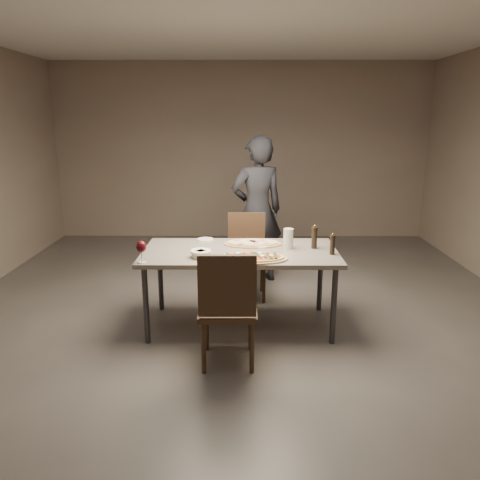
{
  "coord_description": "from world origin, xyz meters",
  "views": [
    {
      "loc": [
        0.02,
        -4.17,
        1.95
      ],
      "look_at": [
        0.0,
        0.0,
        0.85
      ],
      "focal_mm": 35.0,
      "sensor_mm": 36.0,
      "label": 1
    }
  ],
  "objects_px": {
    "bread_basket": "(201,253)",
    "diner": "(257,210)",
    "zucchini_pizza": "(252,257)",
    "ham_pizza": "(253,243)",
    "carafe": "(288,239)",
    "chair_near": "(228,303)",
    "chair_far": "(247,250)",
    "pepper_mill_left": "(314,237)",
    "dining_table": "(240,256)"
  },
  "relations": [
    {
      "from": "dining_table",
      "to": "zucchini_pizza",
      "type": "xyz_separation_m",
      "value": [
        0.11,
        -0.28,
        0.07
      ]
    },
    {
      "from": "pepper_mill_left",
      "to": "carafe",
      "type": "height_order",
      "value": "pepper_mill_left"
    },
    {
      "from": "pepper_mill_left",
      "to": "chair_near",
      "type": "xyz_separation_m",
      "value": [
        -0.79,
        -0.85,
        -0.31
      ]
    },
    {
      "from": "ham_pizza",
      "to": "bread_basket",
      "type": "distance_m",
      "value": 0.63
    },
    {
      "from": "carafe",
      "to": "pepper_mill_left",
      "type": "bearing_deg",
      "value": 1.71
    },
    {
      "from": "ham_pizza",
      "to": "dining_table",
      "type": "bearing_deg",
      "value": -126.44
    },
    {
      "from": "zucchini_pizza",
      "to": "chair_near",
      "type": "distance_m",
      "value": 0.58
    },
    {
      "from": "diner",
      "to": "chair_near",
      "type": "bearing_deg",
      "value": 65.11
    },
    {
      "from": "bread_basket",
      "to": "diner",
      "type": "xyz_separation_m",
      "value": [
        0.54,
        1.52,
        0.08
      ]
    },
    {
      "from": "carafe",
      "to": "chair_near",
      "type": "distance_m",
      "value": 1.05
    },
    {
      "from": "pepper_mill_left",
      "to": "carafe",
      "type": "distance_m",
      "value": 0.24
    },
    {
      "from": "ham_pizza",
      "to": "pepper_mill_left",
      "type": "bearing_deg",
      "value": -17.11
    },
    {
      "from": "bread_basket",
      "to": "diner",
      "type": "relative_size",
      "value": 0.11
    },
    {
      "from": "dining_table",
      "to": "zucchini_pizza",
      "type": "relative_size",
      "value": 2.91
    },
    {
      "from": "ham_pizza",
      "to": "pepper_mill_left",
      "type": "xyz_separation_m",
      "value": [
        0.57,
        -0.12,
        0.09
      ]
    },
    {
      "from": "diner",
      "to": "ham_pizza",
      "type": "bearing_deg",
      "value": 69.19
    },
    {
      "from": "bread_basket",
      "to": "carafe",
      "type": "relative_size",
      "value": 0.99
    },
    {
      "from": "zucchini_pizza",
      "to": "carafe",
      "type": "height_order",
      "value": "carafe"
    },
    {
      "from": "dining_table",
      "to": "chair_far",
      "type": "xyz_separation_m",
      "value": [
        0.07,
        0.81,
        -0.18
      ]
    },
    {
      "from": "zucchini_pizza",
      "to": "pepper_mill_left",
      "type": "relative_size",
      "value": 2.71
    },
    {
      "from": "dining_table",
      "to": "pepper_mill_left",
      "type": "xyz_separation_m",
      "value": [
        0.7,
        0.08,
        0.16
      ]
    },
    {
      "from": "zucchini_pizza",
      "to": "diner",
      "type": "distance_m",
      "value": 1.59
    },
    {
      "from": "chair_near",
      "to": "diner",
      "type": "relative_size",
      "value": 0.56
    },
    {
      "from": "zucchini_pizza",
      "to": "chair_near",
      "type": "bearing_deg",
      "value": -121.04
    },
    {
      "from": "ham_pizza",
      "to": "diner",
      "type": "height_order",
      "value": "diner"
    },
    {
      "from": "ham_pizza",
      "to": "diner",
      "type": "bearing_deg",
      "value": 81.28
    },
    {
      "from": "chair_near",
      "to": "chair_far",
      "type": "height_order",
      "value": "chair_near"
    },
    {
      "from": "dining_table",
      "to": "carafe",
      "type": "bearing_deg",
      "value": 8.75
    },
    {
      "from": "zucchini_pizza",
      "to": "ham_pizza",
      "type": "relative_size",
      "value": 1.12
    },
    {
      "from": "pepper_mill_left",
      "to": "diner",
      "type": "relative_size",
      "value": 0.13
    },
    {
      "from": "carafe",
      "to": "chair_far",
      "type": "relative_size",
      "value": 0.21
    },
    {
      "from": "bread_basket",
      "to": "pepper_mill_left",
      "type": "height_order",
      "value": "pepper_mill_left"
    },
    {
      "from": "zucchini_pizza",
      "to": "carafe",
      "type": "xyz_separation_m",
      "value": [
        0.34,
        0.35,
        0.08
      ]
    },
    {
      "from": "dining_table",
      "to": "ham_pizza",
      "type": "xyz_separation_m",
      "value": [
        0.12,
        0.2,
        0.07
      ]
    },
    {
      "from": "dining_table",
      "to": "chair_far",
      "type": "bearing_deg",
      "value": 85.15
    },
    {
      "from": "dining_table",
      "to": "bread_basket",
      "type": "xyz_separation_m",
      "value": [
        -0.34,
        -0.22,
        0.1
      ]
    },
    {
      "from": "zucchini_pizza",
      "to": "ham_pizza",
      "type": "height_order",
      "value": "zucchini_pizza"
    },
    {
      "from": "ham_pizza",
      "to": "chair_near",
      "type": "height_order",
      "value": "chair_near"
    },
    {
      "from": "dining_table",
      "to": "zucchini_pizza",
      "type": "bearing_deg",
      "value": -68.66
    },
    {
      "from": "bread_basket",
      "to": "carafe",
      "type": "bearing_deg",
      "value": 19.88
    },
    {
      "from": "zucchini_pizza",
      "to": "carafe",
      "type": "distance_m",
      "value": 0.5
    },
    {
      "from": "zucchini_pizza",
      "to": "pepper_mill_left",
      "type": "xyz_separation_m",
      "value": [
        0.59,
        0.36,
        0.09
      ]
    },
    {
      "from": "chair_near",
      "to": "dining_table",
      "type": "bearing_deg",
      "value": 82.74
    },
    {
      "from": "carafe",
      "to": "chair_far",
      "type": "height_order",
      "value": "carafe"
    },
    {
      "from": "chair_near",
      "to": "chair_far",
      "type": "bearing_deg",
      "value": 83.69
    },
    {
      "from": "chair_far",
      "to": "diner",
      "type": "relative_size",
      "value": 0.53
    },
    {
      "from": "zucchini_pizza",
      "to": "ham_pizza",
      "type": "bearing_deg",
      "value": 79.28
    },
    {
      "from": "ham_pizza",
      "to": "chair_far",
      "type": "relative_size",
      "value": 0.6
    },
    {
      "from": "carafe",
      "to": "diner",
      "type": "distance_m",
      "value": 1.26
    },
    {
      "from": "zucchini_pizza",
      "to": "bread_basket",
      "type": "xyz_separation_m",
      "value": [
        -0.45,
        0.06,
        0.02
      ]
    }
  ]
}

